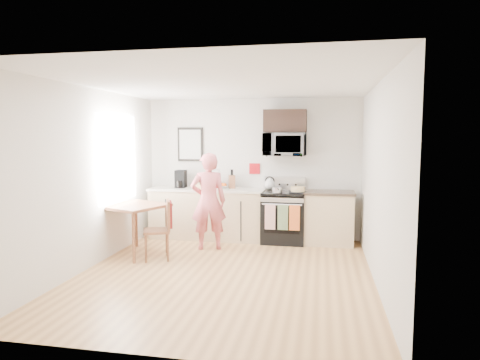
% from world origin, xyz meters
% --- Properties ---
extents(floor, '(4.60, 4.60, 0.00)m').
position_xyz_m(floor, '(0.00, 0.00, 0.00)').
color(floor, '#A26F3F').
rests_on(floor, ground).
extents(back_wall, '(4.00, 0.04, 2.60)m').
position_xyz_m(back_wall, '(0.00, 2.30, 1.30)').
color(back_wall, beige).
rests_on(back_wall, floor).
extents(front_wall, '(4.00, 0.04, 2.60)m').
position_xyz_m(front_wall, '(0.00, -2.30, 1.30)').
color(front_wall, beige).
rests_on(front_wall, floor).
extents(left_wall, '(0.04, 4.60, 2.60)m').
position_xyz_m(left_wall, '(-2.00, 0.00, 1.30)').
color(left_wall, beige).
rests_on(left_wall, floor).
extents(right_wall, '(0.04, 4.60, 2.60)m').
position_xyz_m(right_wall, '(2.00, 0.00, 1.30)').
color(right_wall, beige).
rests_on(right_wall, floor).
extents(ceiling, '(4.00, 4.60, 0.04)m').
position_xyz_m(ceiling, '(0.00, 0.00, 2.60)').
color(ceiling, silver).
rests_on(ceiling, back_wall).
extents(window, '(0.06, 1.40, 1.50)m').
position_xyz_m(window, '(-1.96, 0.80, 1.55)').
color(window, silver).
rests_on(window, left_wall).
extents(cabinet_left, '(2.10, 0.60, 0.90)m').
position_xyz_m(cabinet_left, '(-0.80, 2.00, 0.45)').
color(cabinet_left, tan).
rests_on(cabinet_left, floor).
extents(countertop_left, '(2.14, 0.64, 0.04)m').
position_xyz_m(countertop_left, '(-0.80, 2.00, 0.92)').
color(countertop_left, beige).
rests_on(countertop_left, cabinet_left).
extents(cabinet_right, '(0.84, 0.60, 0.90)m').
position_xyz_m(cabinet_right, '(1.43, 2.00, 0.45)').
color(cabinet_right, tan).
rests_on(cabinet_right, floor).
extents(countertop_right, '(0.88, 0.64, 0.04)m').
position_xyz_m(countertop_right, '(1.43, 2.00, 0.92)').
color(countertop_right, black).
rests_on(countertop_right, cabinet_right).
extents(range, '(0.76, 0.70, 1.16)m').
position_xyz_m(range, '(0.63, 1.98, 0.44)').
color(range, black).
rests_on(range, floor).
extents(microwave, '(0.76, 0.51, 0.42)m').
position_xyz_m(microwave, '(0.63, 2.08, 1.76)').
color(microwave, '#B7B7BC').
rests_on(microwave, back_wall).
extents(upper_cabinet, '(0.76, 0.35, 0.40)m').
position_xyz_m(upper_cabinet, '(0.63, 2.12, 2.18)').
color(upper_cabinet, black).
rests_on(upper_cabinet, back_wall).
extents(wall_art, '(0.50, 0.04, 0.65)m').
position_xyz_m(wall_art, '(-1.20, 2.28, 1.75)').
color(wall_art, black).
rests_on(wall_art, back_wall).
extents(wall_trivet, '(0.20, 0.02, 0.20)m').
position_xyz_m(wall_trivet, '(0.05, 2.28, 1.30)').
color(wall_trivet, '#A90E16').
rests_on(wall_trivet, back_wall).
extents(person, '(0.69, 0.56, 1.64)m').
position_xyz_m(person, '(-0.57, 1.26, 0.82)').
color(person, '#CD384E').
rests_on(person, floor).
extents(dining_table, '(0.99, 0.99, 0.81)m').
position_xyz_m(dining_table, '(-1.65, 0.70, 0.72)').
color(dining_table, brown).
rests_on(dining_table, floor).
extents(chair, '(0.54, 0.51, 0.93)m').
position_xyz_m(chair, '(-1.08, 0.55, 0.60)').
color(chair, brown).
rests_on(chair, floor).
extents(knife_block, '(0.15, 0.18, 0.24)m').
position_xyz_m(knife_block, '(-0.35, 2.13, 1.06)').
color(knife_block, brown).
rests_on(knife_block, countertop_left).
extents(utensil_crock, '(0.12, 0.12, 0.36)m').
position_xyz_m(utensil_crock, '(-0.62, 2.15, 1.08)').
color(utensil_crock, '#A90E16').
rests_on(utensil_crock, countertop_left).
extents(fruit_bowl, '(0.22, 0.22, 0.10)m').
position_xyz_m(fruit_bowl, '(-0.52, 2.10, 0.98)').
color(fruit_bowl, silver).
rests_on(fruit_bowl, countertop_left).
extents(milk_carton, '(0.10, 0.10, 0.22)m').
position_xyz_m(milk_carton, '(-1.00, 2.10, 1.05)').
color(milk_carton, tan).
rests_on(milk_carton, countertop_left).
extents(coffee_maker, '(0.20, 0.28, 0.33)m').
position_xyz_m(coffee_maker, '(-1.32, 2.03, 1.10)').
color(coffee_maker, black).
rests_on(coffee_maker, countertop_left).
extents(bread_bag, '(0.28, 0.14, 0.10)m').
position_xyz_m(bread_bag, '(-0.82, 1.78, 0.99)').
color(bread_bag, '#DBB373').
rests_on(bread_bag, countertop_left).
extents(cake, '(0.30, 0.30, 0.10)m').
position_xyz_m(cake, '(0.89, 1.86, 0.97)').
color(cake, black).
rests_on(cake, range).
extents(kettle, '(0.19, 0.19, 0.25)m').
position_xyz_m(kettle, '(0.35, 2.18, 1.03)').
color(kettle, silver).
rests_on(kettle, range).
extents(pot, '(0.18, 0.30, 0.09)m').
position_xyz_m(pot, '(0.53, 1.77, 0.97)').
color(pot, '#B7B7BC').
rests_on(pot, range).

